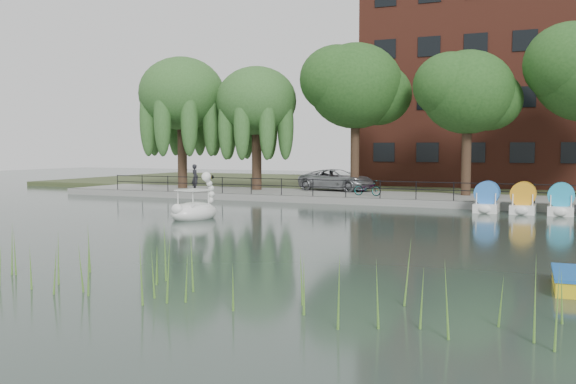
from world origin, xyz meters
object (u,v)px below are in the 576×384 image
Objects in this scene: bicycle at (367,187)px; minivan at (337,178)px; pedestrian at (195,176)px; swan_boat at (195,209)px.

minivan is at bearing 50.59° from bicycle.
pedestrian is at bearing 100.94° from bicycle.
pedestrian reaches higher than bicycle.
pedestrian is at bearing 133.69° from swan_boat.
minivan is 2.11× the size of swan_boat.
swan_boat reaches higher than bicycle.
pedestrian is (-11.46, -0.48, 0.49)m from bicycle.
swan_boat is at bearing 166.55° from bicycle.
swan_boat reaches higher than minivan.
swan_boat is (-1.55, -14.86, -0.74)m from minivan.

